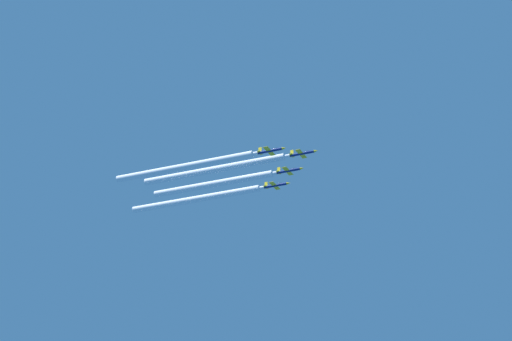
# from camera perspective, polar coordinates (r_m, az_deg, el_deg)

# --- Properties ---
(jet_lead) EXTENTS (8.89, 12.95, 3.11)m
(jet_lead) POSITION_cam_1_polar(r_m,az_deg,el_deg) (408.36, 2.81, 1.03)
(jet_lead) COLOR navy
(jet_left_wingman) EXTENTS (8.89, 12.95, 3.11)m
(jet_left_wingman) POSITION_cam_1_polar(r_m,az_deg,el_deg) (420.15, 2.00, 0.00)
(jet_left_wingman) COLOR navy
(jet_right_wingman) EXTENTS (8.89, 12.95, 3.11)m
(jet_right_wingman) POSITION_cam_1_polar(r_m,az_deg,el_deg) (402.28, 0.91, 1.19)
(jet_right_wingman) COLOR navy
(jet_outer_left) EXTENTS (8.89, 12.95, 3.11)m
(jet_outer_left) POSITION_cam_1_polar(r_m,az_deg,el_deg) (431.36, 1.22, -0.88)
(jet_outer_left) COLOR navy
(smoke_trail_lead) EXTENTS (2.99, 70.19, 2.99)m
(smoke_trail_lead) POSITION_cam_1_polar(r_m,az_deg,el_deg) (422.58, -2.40, 0.07)
(smoke_trail_lead) COLOR white
(smoke_trail_left_wingman) EXTENTS (2.99, 60.61, 2.99)m
(smoke_trail_left_wingman) POSITION_cam_1_polar(r_m,az_deg,el_deg) (433.06, -2.47, -0.79)
(smoke_trail_left_wingman) COLOR white
(smoke_trail_right_wingman) EXTENTS (2.99, 68.09, 2.99)m
(smoke_trail_right_wingman) POSITION_cam_1_polar(r_m,az_deg,el_deg) (417.30, -4.18, 0.24)
(smoke_trail_right_wingman) COLOR white
(smoke_trail_outer_left) EXTENTS (2.99, 67.41, 2.99)m
(smoke_trail_outer_left) POSITION_cam_1_polar(r_m,az_deg,el_deg) (446.15, -3.51, -1.70)
(smoke_trail_outer_left) COLOR white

